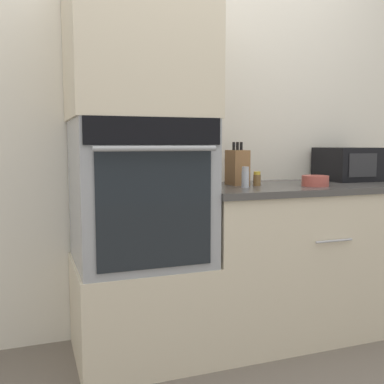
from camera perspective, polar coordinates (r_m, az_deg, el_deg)
The scene contains 11 objects.
ground_plane at distance 2.34m, azimuth 3.95°, elevation -21.69°, with size 12.00×12.00×0.00m, color #6B6056.
wall_back at distance 2.66m, azimuth -1.44°, elevation 9.51°, with size 8.00×0.05×2.50m.
oven_cabinet_base at distance 2.40m, azimuth -6.51°, elevation -14.43°, with size 0.66×0.60×0.50m.
wall_oven at distance 2.26m, azimuth -6.68°, elevation 0.06°, with size 0.64×0.64×0.71m.
oven_cabinet_upper at distance 2.30m, azimuth -6.94°, elevation 18.23°, with size 0.66×0.60×0.73m.
counter_unit at distance 2.72m, azimuth 13.43°, elevation -8.09°, with size 1.25×0.63×0.86m.
microwave at distance 2.99m, azimuth 19.17°, elevation 3.38°, with size 0.32×0.32×0.21m.
knife_block at distance 2.53m, azimuth 5.77°, elevation 3.15°, with size 0.09×0.14×0.24m.
bowl at distance 2.54m, azimuth 15.37°, elevation 1.39°, with size 0.15×0.15×0.06m.
condiment_jar_near at distance 2.50m, azimuth 8.25°, elevation 1.68°, with size 0.04×0.04×0.08m.
condiment_jar_mid at distance 2.37m, azimuth 6.78°, elevation 1.85°, with size 0.04×0.04×0.11m.
Camera 1 is at (-0.85, -1.89, 1.10)m, focal length 42.00 mm.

